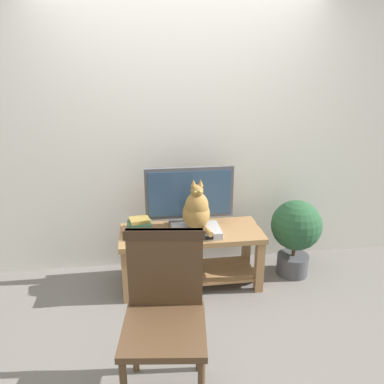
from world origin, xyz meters
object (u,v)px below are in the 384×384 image
(tv_stand, at_px, (191,248))
(cat, at_px, (196,210))
(wooden_chair, at_px, (165,305))
(media_box, at_px, (196,231))
(potted_plant, at_px, (296,231))
(book_stack, at_px, (140,226))
(tv, at_px, (189,196))

(tv_stand, xyz_separation_m, cat, (0.03, -0.09, 0.39))
(wooden_chair, bearing_deg, media_box, 71.69)
(potted_plant, bearing_deg, book_stack, -179.31)
(wooden_chair, height_order, book_stack, wooden_chair)
(tv_stand, bearing_deg, book_stack, 178.30)
(tv, distance_m, book_stack, 0.50)
(media_box, relative_size, wooden_chair, 0.40)
(tv, height_order, cat, tv)
(wooden_chair, bearing_deg, tv_stand, 74.33)
(tv, xyz_separation_m, media_box, (0.03, -0.18, -0.26))
(tv, distance_m, media_box, 0.31)
(tv_stand, height_order, cat, cat)
(media_box, height_order, wooden_chair, wooden_chair)
(media_box, bearing_deg, tv, 99.74)
(tv_stand, height_order, wooden_chair, wooden_chair)
(tv_stand, distance_m, potted_plant, 0.98)
(wooden_chair, bearing_deg, tv, 75.68)
(potted_plant, bearing_deg, media_box, -173.74)
(media_box, xyz_separation_m, cat, (0.00, -0.01, 0.20))
(cat, relative_size, book_stack, 2.11)
(cat, distance_m, wooden_chair, 1.08)
(wooden_chair, bearing_deg, potted_plant, 41.41)
(cat, bearing_deg, tv, 99.42)
(wooden_chair, distance_m, potted_plant, 1.71)
(tv, xyz_separation_m, potted_plant, (0.97, -0.08, -0.37))
(media_box, bearing_deg, tv_stand, 113.14)
(tv, bearing_deg, book_stack, -167.73)
(wooden_chair, xyz_separation_m, potted_plant, (1.28, 1.13, -0.14))
(tv_stand, xyz_separation_m, book_stack, (-0.44, 0.01, 0.23))
(tv, distance_m, cat, 0.21)
(wooden_chair, height_order, potted_plant, wooden_chair)
(tv, distance_m, potted_plant, 1.04)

